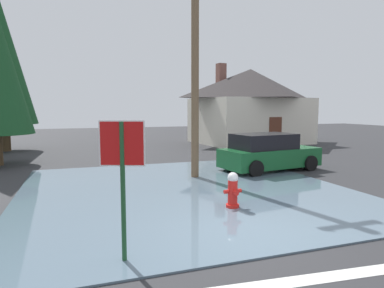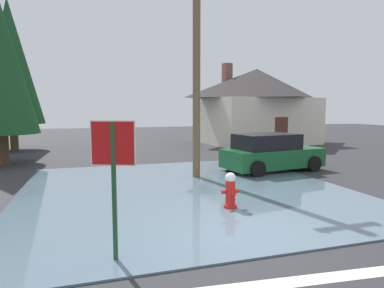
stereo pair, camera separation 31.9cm
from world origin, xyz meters
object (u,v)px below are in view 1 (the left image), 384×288
(parked_car, at_px, (268,153))
(pine_tree_far_center, at_px, (2,61))
(house, at_px, (250,105))
(utility_pole, at_px, (195,61))
(fire_hydrant, at_px, (233,191))
(stop_sign_near, at_px, (122,162))

(parked_car, xyz_separation_m, pine_tree_far_center, (-11.56, 10.65, 4.63))
(house, height_order, pine_tree_far_center, pine_tree_far_center)
(pine_tree_far_center, bearing_deg, parked_car, -42.64)
(utility_pole, bearing_deg, parked_car, 6.98)
(parked_car, relative_size, pine_tree_far_center, 0.48)
(fire_hydrant, xyz_separation_m, parked_car, (3.74, 4.39, 0.27))
(utility_pole, height_order, house, utility_pole)
(fire_hydrant, distance_m, pine_tree_far_center, 17.65)
(stop_sign_near, relative_size, pine_tree_far_center, 0.26)
(parked_car, bearing_deg, utility_pole, -173.02)
(stop_sign_near, relative_size, parked_car, 0.55)
(house, distance_m, parked_car, 11.63)
(stop_sign_near, distance_m, utility_pole, 7.49)
(stop_sign_near, height_order, pine_tree_far_center, pine_tree_far_center)
(stop_sign_near, xyz_separation_m, parked_car, (6.79, 6.56, -0.97))
(utility_pole, xyz_separation_m, house, (8.16, 10.80, -1.45))
(parked_car, bearing_deg, stop_sign_near, -135.98)
(house, bearing_deg, stop_sign_near, -124.35)
(parked_car, distance_m, pine_tree_far_center, 16.39)
(fire_hydrant, bearing_deg, house, 60.01)
(stop_sign_near, bearing_deg, fire_hydrant, 35.36)
(fire_hydrant, height_order, parked_car, parked_car)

